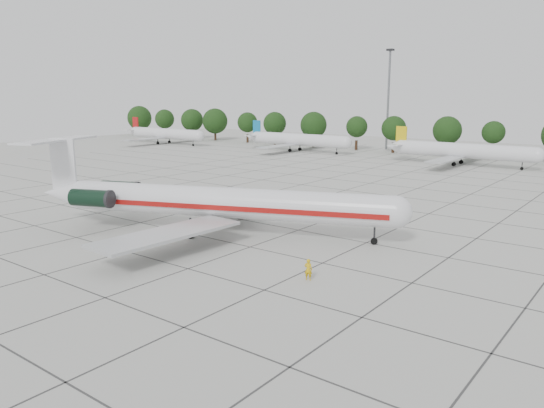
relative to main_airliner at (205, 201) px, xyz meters
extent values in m
plane|color=beige|center=(7.14, -1.36, -3.32)|extent=(260.00, 260.00, 0.00)
cube|color=#383838|center=(7.14, 13.64, -3.31)|extent=(170.00, 170.00, 0.02)
cylinder|color=silver|center=(2.07, 0.84, -0.03)|extent=(32.53, 15.65, 3.10)
sphere|color=silver|center=(17.74, 7.23, -0.03)|extent=(3.10, 3.10, 3.10)
cone|color=silver|center=(-15.79, -6.43, -0.03)|extent=(5.53, 4.65, 3.10)
cube|color=#9E100E|center=(1.47, 2.30, -0.27)|extent=(30.51, 12.47, 0.52)
cube|color=#9E100E|center=(2.66, -0.61, -0.27)|extent=(30.51, 12.47, 0.52)
cube|color=#B7BABC|center=(-3.31, 7.79, -1.30)|extent=(13.29, 12.76, 0.28)
cube|color=#B7BABC|center=(3.08, -7.88, -1.30)|extent=(5.02, 14.30, 0.28)
cube|color=black|center=(-11.36, -2.34, 0.25)|extent=(2.38, 1.91, 0.24)
cylinder|color=black|center=(-11.61, -1.73, 0.25)|extent=(4.85, 3.36, 1.79)
cube|color=black|center=(-9.77, -6.26, 0.25)|extent=(2.38, 1.91, 0.24)
cylinder|color=black|center=(-9.52, -6.87, 0.25)|extent=(4.85, 3.36, 1.79)
cube|color=silver|center=(-15.35, -6.26, 3.26)|extent=(2.89, 1.38, 5.64)
cube|color=silver|center=(-15.96, -6.50, 5.90)|extent=(6.87, 11.52, 0.21)
cylinder|color=black|center=(16.00, 6.52, -2.43)|extent=(0.25, 0.25, 1.79)
cylinder|color=black|center=(16.00, 6.52, -2.99)|extent=(0.71, 0.49, 0.66)
cylinder|color=black|center=(-1.47, 2.04, -2.10)|extent=(0.29, 0.29, 1.69)
cylinder|color=black|center=(-1.47, 2.04, -2.85)|extent=(1.08, 0.88, 0.94)
cylinder|color=black|center=(0.37, -2.49, -2.10)|extent=(0.29, 0.29, 1.69)
cylinder|color=black|center=(0.37, -2.49, -2.85)|extent=(1.08, 0.88, 0.94)
imported|color=#E1B10D|center=(16.49, -5.58, -2.47)|extent=(0.72, 0.58, 1.70)
cylinder|color=silver|center=(-80.50, 65.76, -0.32)|extent=(27.20, 3.00, 3.00)
cube|color=#B7BABC|center=(-81.50, 65.76, -1.52)|extent=(3.50, 27.20, 0.25)
cube|color=#A31112|center=(-93.94, 65.76, 2.28)|extent=(2.40, 0.25, 3.60)
cylinder|color=black|center=(-81.50, 67.96, -2.92)|extent=(0.80, 0.45, 0.80)
cylinder|color=black|center=(-81.50, 63.56, -2.92)|extent=(0.80, 0.45, 0.80)
cylinder|color=silver|center=(-38.02, 71.95, -0.32)|extent=(27.20, 3.00, 3.00)
cube|color=#B7BABC|center=(-39.02, 71.95, -1.52)|extent=(3.50, 27.20, 0.25)
cube|color=#0C6A9E|center=(-51.46, 71.95, 2.28)|extent=(2.40, 0.25, 3.60)
cylinder|color=black|center=(-39.02, 74.15, -2.92)|extent=(0.80, 0.45, 0.80)
cylinder|color=black|center=(-39.02, 69.75, -2.92)|extent=(0.80, 0.45, 0.80)
cylinder|color=silver|center=(3.75, 70.02, -0.32)|extent=(27.20, 3.00, 3.00)
cube|color=#B7BABC|center=(2.75, 70.02, -1.52)|extent=(3.50, 27.20, 0.25)
cube|color=#D9B90C|center=(-9.69, 70.02, 2.28)|extent=(2.40, 0.25, 3.60)
cylinder|color=black|center=(2.75, 72.22, -2.92)|extent=(0.80, 0.45, 0.80)
cylinder|color=black|center=(2.75, 67.82, -2.92)|extent=(0.80, 0.45, 0.80)
cylinder|color=#332114|center=(-114.26, 83.64, -2.07)|extent=(0.70, 0.70, 2.50)
sphere|color=black|center=(-114.26, 83.64, 2.68)|extent=(8.44, 8.44, 8.44)
cylinder|color=#332114|center=(-101.07, 83.64, -2.07)|extent=(0.70, 0.70, 2.50)
sphere|color=black|center=(-101.07, 83.64, 2.68)|extent=(6.44, 6.44, 6.44)
cylinder|color=#332114|center=(-87.88, 83.64, -2.07)|extent=(0.70, 0.70, 2.50)
sphere|color=black|center=(-87.88, 83.64, 2.68)|extent=(7.14, 7.14, 7.14)
cylinder|color=#332114|center=(-77.69, 83.64, -2.07)|extent=(0.70, 0.70, 2.50)
sphere|color=black|center=(-77.69, 83.64, 2.68)|extent=(7.79, 7.79, 7.79)
cylinder|color=#332114|center=(-64.50, 83.64, -2.07)|extent=(0.70, 0.70, 2.50)
sphere|color=black|center=(-64.50, 83.64, 2.68)|extent=(5.94, 5.94, 5.94)
cylinder|color=#332114|center=(-54.31, 83.64, -2.07)|extent=(0.70, 0.70, 2.50)
sphere|color=black|center=(-54.31, 83.64, 2.68)|extent=(6.57, 6.57, 6.57)
cylinder|color=#332114|center=(-41.12, 83.64, -2.07)|extent=(0.70, 0.70, 2.50)
sphere|color=black|center=(-41.12, 83.64, 2.68)|extent=(7.15, 7.15, 7.15)
cylinder|color=#332114|center=(-27.93, 83.64, -2.07)|extent=(0.70, 0.70, 2.50)
sphere|color=black|center=(-27.93, 83.64, 2.68)|extent=(5.43, 5.43, 5.43)
cylinder|color=#332114|center=(-17.74, 83.64, -2.07)|extent=(0.70, 0.70, 2.50)
sphere|color=black|center=(-17.74, 83.64, 2.68)|extent=(5.99, 5.99, 5.99)
cylinder|color=#332114|center=(-4.55, 83.64, -2.07)|extent=(0.70, 0.70, 2.50)
sphere|color=black|center=(-4.55, 83.64, 2.68)|extent=(6.50, 6.50, 6.50)
cylinder|color=#332114|center=(5.64, 83.64, -2.07)|extent=(0.70, 0.70, 2.50)
sphere|color=black|center=(5.64, 83.64, 2.68)|extent=(4.93, 4.93, 4.93)
cylinder|color=slate|center=(-22.86, 90.64, 9.18)|extent=(0.56, 0.56, 25.00)
cube|color=black|center=(-22.86, 90.64, 21.88)|extent=(1.60, 1.60, 0.50)
camera|label=1|loc=(37.90, -38.18, 10.72)|focal=35.00mm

